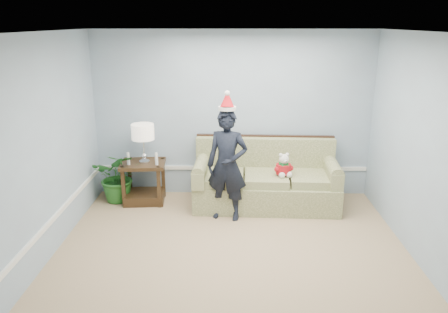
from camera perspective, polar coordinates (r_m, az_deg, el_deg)
room_shell at (r=4.70m, az=1.10°, el=-0.86°), size 4.54×5.04×2.74m
wainscot_trim at (r=6.22m, az=-9.87°, el=-5.29°), size 4.49×4.99×0.06m
sofa at (r=6.96m, az=5.45°, el=-3.34°), size 2.26×1.03×1.05m
side_table at (r=7.18m, az=-10.38°, el=-3.86°), size 0.73×0.63×0.67m
table_lamp at (r=6.89m, az=-10.55°, el=2.97°), size 0.35×0.35×0.62m
candle_pair at (r=6.90m, az=-10.61°, el=-0.34°), size 0.49×0.05×0.19m
houseplant at (r=7.24m, az=-13.55°, el=-2.52°), size 0.81×0.71×0.84m
man at (r=6.30m, az=0.41°, el=-1.16°), size 0.67×0.51×1.64m
santa_hat at (r=6.08m, az=0.43°, el=7.26°), size 0.26×0.29×0.29m
teddy_bear at (r=6.69m, az=7.78°, el=-1.45°), size 0.28×0.28×0.37m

